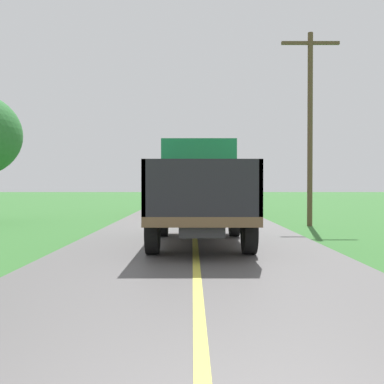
# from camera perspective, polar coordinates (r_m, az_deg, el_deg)

# --- Properties ---
(banana_truck_near) EXTENTS (2.38, 5.82, 2.80)m
(banana_truck_near) POSITION_cam_1_polar(r_m,az_deg,el_deg) (12.05, 0.96, 0.36)
(banana_truck_near) COLOR #2D2D30
(banana_truck_near) RESTS_ON road_surface
(banana_truck_far) EXTENTS (2.38, 5.81, 2.80)m
(banana_truck_far) POSITION_cam_1_polar(r_m,az_deg,el_deg) (24.13, -0.18, 0.61)
(banana_truck_far) COLOR #2D2D30
(banana_truck_far) RESTS_ON road_surface
(utility_pole_roadside) EXTENTS (2.23, 0.20, 7.47)m
(utility_pole_roadside) POSITION_cam_1_polar(r_m,az_deg,el_deg) (17.92, 14.87, 8.79)
(utility_pole_roadside) COLOR brown
(utility_pole_roadside) RESTS_ON ground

